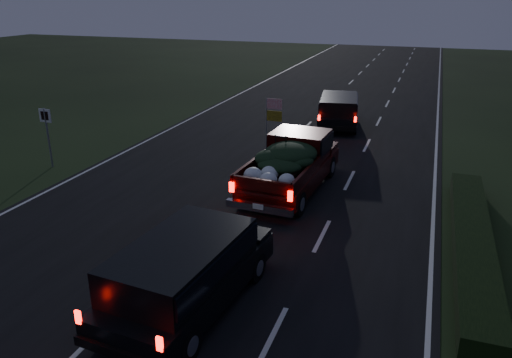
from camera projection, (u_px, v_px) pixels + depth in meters
The scene contains 7 objects.
ground at pixel (177, 255), 13.98m from camera, with size 120.00×120.00×0.00m, color black.
road_asphalt at pixel (177, 255), 13.97m from camera, with size 14.00×120.00×0.02m, color black.
hedge_row at pixel (472, 242), 14.10m from camera, with size 1.00×10.00×0.60m, color black.
route_sign at pixel (47, 128), 20.44m from camera, with size 0.55×0.08×2.50m.
pickup_truck at pixel (291, 161), 18.21m from camera, with size 2.51×5.84×3.00m.
lead_suv at pixel (339, 108), 26.85m from camera, with size 2.67×5.00×1.37m.
rear_suv at pixel (185, 268), 11.24m from camera, with size 2.53×5.19×1.45m.
Camera 1 is at (6.19, -10.88, 6.94)m, focal length 35.00 mm.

